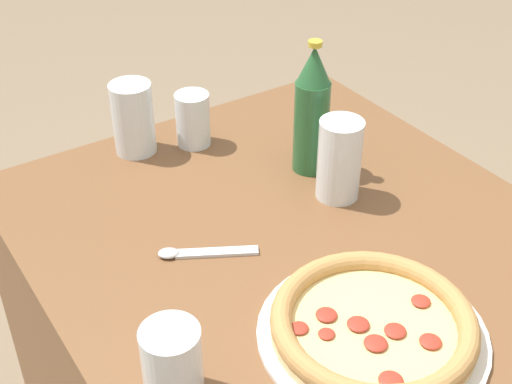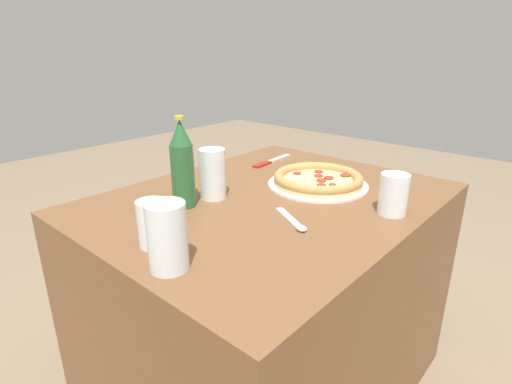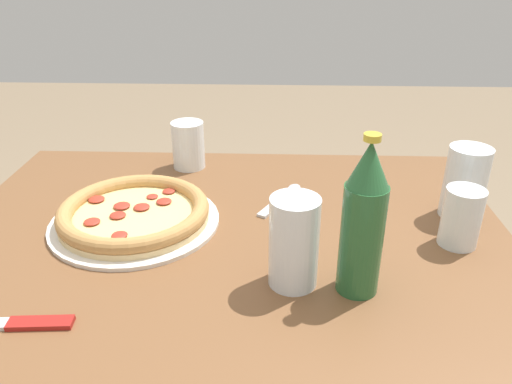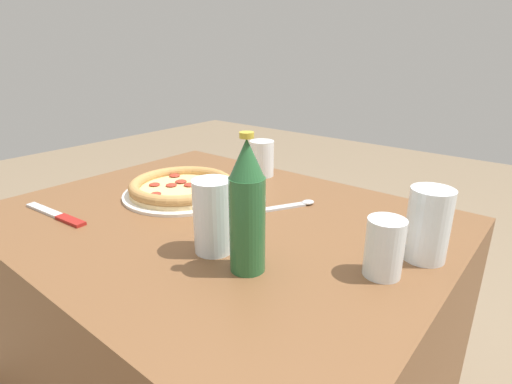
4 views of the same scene
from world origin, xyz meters
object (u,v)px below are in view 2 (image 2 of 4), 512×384
glass_cola (213,176)px  beer_bottle (182,165)px  pizza_pepperoni (318,180)px  spoon (294,222)px  glass_iced_tea (167,238)px  knife (271,161)px  glass_red_wine (154,225)px  glass_lemonade (393,196)px

glass_cola → beer_bottle: size_ratio=0.58×
pizza_pepperoni → spoon: pizza_pepperoni is taller
glass_iced_tea → spoon: size_ratio=0.94×
knife → glass_red_wine: bearing=19.1°
glass_cola → beer_bottle: (0.10, -0.01, 0.06)m
glass_cola → spoon: (-0.01, 0.30, -0.06)m
glass_lemonade → glass_iced_tea: bearing=-20.9°
glass_red_wine → glass_cola: size_ratio=0.73×
beer_bottle → knife: beer_bottle is taller
glass_red_wine → spoon: 0.36m
knife → pizza_pepperoni: bearing=68.3°
spoon → glass_red_wine: bearing=-27.9°
pizza_pepperoni → beer_bottle: (0.41, -0.19, 0.10)m
pizza_pepperoni → knife: size_ratio=1.41×
glass_red_wine → glass_iced_tea: bearing=69.6°
pizza_pepperoni → glass_cola: (0.31, -0.18, 0.05)m
glass_lemonade → beer_bottle: 0.59m
glass_red_wine → glass_cola: bearing=-156.7°
glass_cola → glass_lemonade: 0.52m
glass_iced_tea → glass_red_wine: glass_iced_tea is taller
glass_cola → knife: (-0.43, -0.12, -0.06)m
glass_red_wine → glass_cola: 0.33m
glass_lemonade → spoon: 0.29m
spoon → beer_bottle: bearing=-70.3°
glass_lemonade → glass_cola: bearing=-62.4°
glass_lemonade → knife: 0.61m
beer_bottle → spoon: 0.35m
glass_red_wine → glass_lemonade: bearing=148.8°
pizza_pepperoni → knife: pizza_pepperoni is taller
beer_bottle → knife: (-0.53, -0.11, -0.12)m
pizza_pepperoni → glass_iced_tea: 0.65m
glass_red_wine → beer_bottle: bearing=-144.7°
glass_lemonade → knife: glass_lemonade is taller
beer_bottle → glass_lemonade: bearing=125.8°
glass_red_wine → glass_lemonade: size_ratio=0.97×
pizza_pepperoni → knife: 0.32m
knife → beer_bottle: bearing=11.7°
pizza_pepperoni → glass_iced_tea: glass_iced_tea is taller
glass_iced_tea → pizza_pepperoni: bearing=-174.8°
glass_lemonade → knife: size_ratio=0.49×
beer_bottle → glass_cola: bearing=172.9°
glass_lemonade → spoon: glass_lemonade is taller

